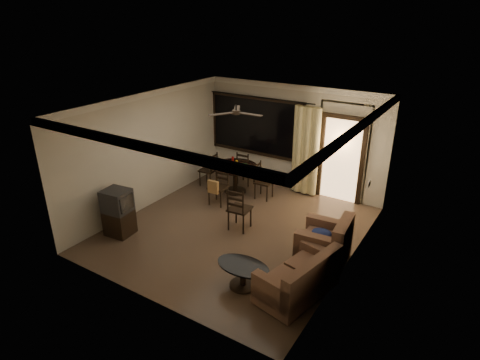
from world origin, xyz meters
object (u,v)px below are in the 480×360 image
Objects in this scene: sofa at (300,280)px; dining_chair_east at (263,188)px; tv_cabinet at (118,212)px; armchair at (326,244)px; side_chair at (239,216)px; dining_table at (235,171)px; dining_chair_north at (245,174)px; coffee_table at (243,272)px; dining_chair_west at (209,176)px; dining_chair_south at (218,193)px.

dining_chair_east is at bearing 140.40° from sofa.
tv_cabinet is 4.39m from armchair.
tv_cabinet reaches higher than side_chair.
dining_chair_north is (-0.05, 0.60, -0.30)m from dining_table.
tv_cabinet is (-0.92, -3.18, -0.06)m from dining_table.
side_chair reaches higher than sofa.
dining_chair_north reaches higher than sofa.
armchair is (4.16, 1.40, -0.14)m from tv_cabinet.
coffee_table is at bearing -150.05° from sofa.
coffee_table is at bearing 40.65° from dining_chair_west.
dining_chair_north is 0.59× the size of sofa.
tv_cabinet is at bearing -165.21° from sofa.
dining_chair_east and dining_chair_south have the same top height.
tv_cabinet is 0.64× the size of sofa.
dining_table is 3.70m from armchair.
side_chair is at bearing 48.45° from dining_chair_west.
side_chair is at bearing 124.08° from coffee_table.
coffee_table is at bearing -8.35° from tv_cabinet.
dining_chair_north is 0.96× the size of coffee_table.
side_chair reaches higher than coffee_table.
sofa is 1.57× the size of side_chair.
dining_chair_east is (1.67, 0.10, 0.00)m from dining_chair_west.
coffee_table is (-0.95, -0.30, -0.03)m from sofa.
side_chair reaches higher than dining_chair_east.
coffee_table is (2.24, -2.43, -0.02)m from dining_chair_south.
dining_chair_north is at bearing 54.71° from dining_chair_east.
dining_table is 0.67m from dining_chair_north.
dining_chair_north is 0.92× the size of tv_cabinet.
dining_chair_south is 2.53m from tv_cabinet.
armchair is 0.99× the size of coffee_table.
dining_chair_south is 0.96× the size of armchair.
dining_chair_south is 3.32m from armchair.
dining_chair_south is at bearing 132.59° from coffee_table.
side_chair reaches higher than dining_chair_west.
dining_table is at bearing 149.33° from sofa.
dining_chair_east is at bearing 113.50° from coffee_table.
dining_chair_north is 4.05m from armchair.
sofa is at bearing 141.67° from side_chair.
tv_cabinet reaches higher than dining_table.
dining_chair_east is 1.70m from side_chair.
sofa is at bearing -42.76° from dining_table.
side_chair is (1.20, -2.22, 0.02)m from dining_chair_north.
dining_chair_west is 4.50m from coffee_table.
dining_chair_west is at bearing 35.98° from dining_chair_north.
sofa is at bearing 17.87° from coffee_table.
dining_chair_west is (-0.84, -0.05, -0.30)m from dining_table.
dining_chair_north is at bearing 90.42° from dining_chair_south.
dining_chair_west is 3.14m from tv_cabinet.
dining_chair_west is 1.00× the size of dining_chair_east.
dining_chair_east reaches higher than armchair.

